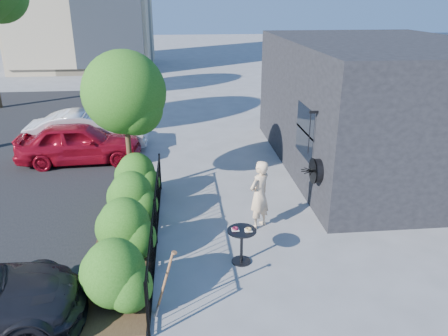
{
  "coord_description": "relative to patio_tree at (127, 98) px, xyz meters",
  "views": [
    {
      "loc": [
        -0.85,
        -8.73,
        5.21
      ],
      "look_at": [
        0.19,
        1.45,
        1.2
      ],
      "focal_mm": 35.0,
      "sensor_mm": 36.0,
      "label": 1
    }
  ],
  "objects": [
    {
      "name": "fence",
      "position": [
        0.74,
        -2.76,
        -2.2
      ],
      "size": [
        0.05,
        6.05,
        1.1
      ],
      "color": "black",
      "rests_on": "ground"
    },
    {
      "name": "woman",
      "position": [
        3.17,
        -2.24,
        -1.91
      ],
      "size": [
        0.74,
        0.71,
        1.7
      ],
      "primitive_type": "imported",
      "rotation": [
        0.0,
        0.0,
        3.86
      ],
      "color": "beige",
      "rests_on": "ground"
    },
    {
      "name": "car_silver",
      "position": [
        -1.98,
        4.18,
        -2.07
      ],
      "size": [
        4.27,
        1.61,
        1.39
      ],
      "primitive_type": "imported",
      "rotation": [
        0.0,
        0.0,
        1.61
      ],
      "color": "silver",
      "rests_on": "ground"
    },
    {
      "name": "cafe_table",
      "position": [
        2.55,
        -3.71,
        -2.23
      ],
      "size": [
        0.61,
        0.61,
        0.82
      ],
      "rotation": [
        0.0,
        0.0,
        -0.02
      ],
      "color": "black",
      "rests_on": "ground"
    },
    {
      "name": "shovel",
      "position": [
        0.98,
        -5.18,
        -2.2
      ],
      "size": [
        0.44,
        0.17,
        1.29
      ],
      "color": "brown",
      "rests_on": "ground"
    },
    {
      "name": "ground",
      "position": [
        2.24,
        -2.76,
        -2.76
      ],
      "size": [
        120.0,
        120.0,
        0.0
      ],
      "primitive_type": "plane",
      "color": "gray",
      "rests_on": "ground"
    },
    {
      "name": "car_red",
      "position": [
        -2.01,
        2.8,
        -2.08
      ],
      "size": [
        4.09,
        1.8,
        1.37
      ],
      "primitive_type": "imported",
      "rotation": [
        0.0,
        0.0,
        1.62
      ],
      "color": "#A20D20",
      "rests_on": "ground"
    },
    {
      "name": "shop_building",
      "position": [
        7.73,
        1.74,
        -0.76
      ],
      "size": [
        6.22,
        9.0,
        4.0
      ],
      "color": "black",
      "rests_on": "ground"
    },
    {
      "name": "patio_tree",
      "position": [
        0.0,
        0.0,
        0.0
      ],
      "size": [
        2.2,
        2.2,
        3.94
      ],
      "color": "#3F2B19",
      "rests_on": "ground"
    },
    {
      "name": "shrubs",
      "position": [
        0.14,
        -2.66,
        -2.06
      ],
      "size": [
        1.1,
        5.6,
        1.24
      ],
      "color": "#225714",
      "rests_on": "ground"
    },
    {
      "name": "planting_bed",
      "position": [
        0.04,
        -2.76,
        -2.72
      ],
      "size": [
        1.3,
        6.0,
        0.08
      ],
      "primitive_type": "cube",
      "color": "#382616",
      "rests_on": "ground"
    }
  ]
}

